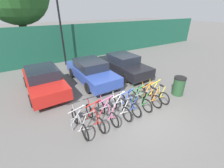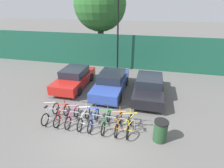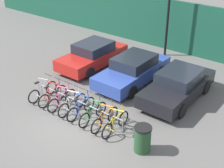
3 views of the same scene
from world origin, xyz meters
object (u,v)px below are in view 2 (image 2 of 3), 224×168
object	(u,v)px
bicycle_silver	(51,113)
bicycle_white	(84,118)
bicycle_pink	(72,116)
bicycle_orange	(118,123)
bike_rack	(89,115)
trash_bin	(160,131)
lamp_post	(118,24)
bicycle_blue	(93,119)
tree_behind_hoarding	(100,5)
bicycle_red	(62,115)
bicycle_green	(106,121)
car_blue	(111,83)
car_black	(149,87)
bicycle_yellow	(129,125)
car_red	(74,78)

from	to	relation	value
bicycle_silver	bicycle_white	world-z (taller)	same
bicycle_pink	bicycle_orange	bearing A→B (deg)	-2.45
bike_rack	trash_bin	distance (m)	3.56
bicycle_white	lamp_post	distance (m)	8.81
bicycle_blue	bicycle_white	bearing A→B (deg)	177.11
tree_behind_hoarding	bicycle_red	bearing A→B (deg)	-84.46
bike_rack	bicycle_silver	xyz separation A→B (m)	(-2.10, -0.15, -0.12)
bicycle_green	bike_rack	bearing A→B (deg)	169.03
bicycle_silver	trash_bin	distance (m)	5.64
bicycle_white	bicycle_green	xyz separation A→B (m)	(1.16, 0.00, 0.00)
bicycle_blue	tree_behind_hoarding	distance (m)	12.26
bicycle_silver	bicycle_white	xyz separation A→B (m)	(1.88, 0.00, 0.00)
bicycle_white	car_blue	world-z (taller)	car_blue
bicycle_orange	trash_bin	xyz separation A→B (m)	(1.96, -0.30, 0.14)
bicycle_green	car_blue	distance (m)	3.94
bicycle_blue	bicycle_silver	bearing A→B (deg)	177.11
bicycle_silver	car_black	bearing A→B (deg)	40.11
car_black	trash_bin	size ratio (longest dim) A/B	4.28
trash_bin	tree_behind_hoarding	world-z (taller)	tree_behind_hoarding
bicycle_red	tree_behind_hoarding	xyz separation A→B (m)	(-1.05, 10.77, 5.15)
bicycle_blue	bicycle_orange	world-z (taller)	same
bike_rack	bicycle_blue	world-z (taller)	bicycle_blue
bicycle_red	bicycle_green	bearing A→B (deg)	2.54
bicycle_silver	bicycle_blue	distance (m)	2.39
bicycle_yellow	trash_bin	xyz separation A→B (m)	(1.43, -0.30, 0.14)
bicycle_red	lamp_post	bearing A→B (deg)	83.32
bicycle_pink	bicycle_orange	distance (m)	2.42
bicycle_blue	bicycle_yellow	xyz separation A→B (m)	(1.81, 0.00, 0.00)
bike_rack	lamp_post	bearing A→B (deg)	91.10
bicycle_red	car_red	size ratio (longest dim) A/B	0.40
bike_rack	bicycle_pink	xyz separation A→B (m)	(-0.85, -0.15, -0.12)
bicycle_red	bicycle_white	world-z (taller)	same
bicycle_yellow	lamp_post	size ratio (longest dim) A/B	0.23
bike_rack	tree_behind_hoarding	size ratio (longest dim) A/B	0.59
bicycle_red	bicycle_yellow	bearing A→B (deg)	2.54
car_black	lamp_post	bearing A→B (deg)	125.40
bicycle_white	bicycle_green	bearing A→B (deg)	-0.09
lamp_post	tree_behind_hoarding	bearing A→B (deg)	129.88
bicycle_green	car_red	xyz separation A→B (m)	(-3.50, 4.07, 0.31)
lamp_post	bicycle_blue	bearing A→B (deg)	-86.84
car_red	tree_behind_hoarding	bearing A→B (deg)	89.43
lamp_post	bicycle_orange	bearing A→B (deg)	-77.82
bike_rack	bicycle_white	bearing A→B (deg)	-145.99
bicycle_white	tree_behind_hoarding	bearing A→B (deg)	101.80
bicycle_silver	bicycle_red	bearing A→B (deg)	2.52
bicycle_white	tree_behind_hoarding	xyz separation A→B (m)	(-2.27, 10.77, 5.15)
bicycle_white	trash_bin	distance (m)	3.76
lamp_post	bike_rack	bearing A→B (deg)	-88.90
tree_behind_hoarding	lamp_post	bearing A→B (deg)	-50.12
bicycle_silver	car_red	bearing A→B (deg)	98.90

